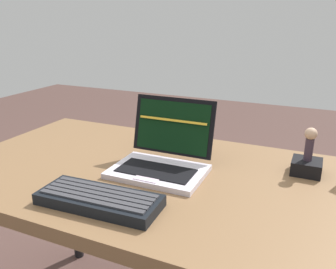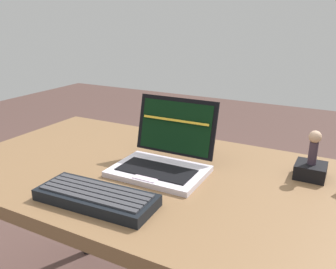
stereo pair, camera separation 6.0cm
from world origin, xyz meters
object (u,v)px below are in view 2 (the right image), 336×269
Objects in this scene: figurine_stand at (310,171)px; figurine at (314,144)px; laptop_front at (164,157)px; external_keyboard at (96,197)px.

figurine_stand is 0.85× the size of figurine.
laptop_front is 0.87× the size of external_keyboard.
external_keyboard is at bearing -138.04° from figurine.
figurine is at bearing 0.00° from figurine_stand.
external_keyboard is at bearing -101.92° from laptop_front.
laptop_front reaches higher than figurine_stand.
external_keyboard is 0.61m from figurine.
laptop_front reaches higher than external_keyboard.
external_keyboard is 3.71× the size of figurine_stand.
laptop_front is 0.26m from external_keyboard.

